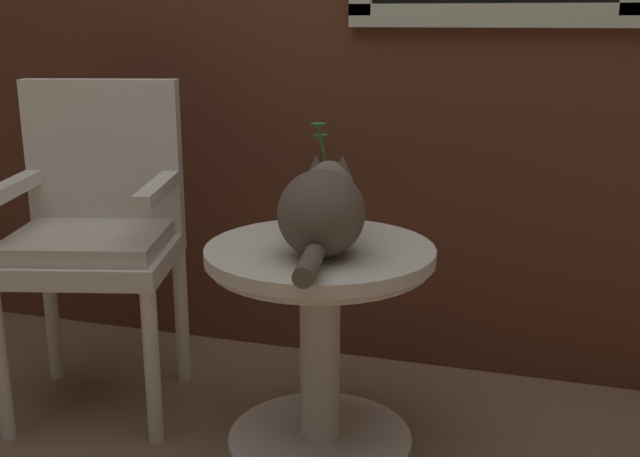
% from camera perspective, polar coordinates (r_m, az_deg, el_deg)
% --- Properties ---
extents(ground_plane, '(6.00, 6.00, 0.00)m').
position_cam_1_polar(ground_plane, '(2.24, -3.32, -16.05)').
color(ground_plane, '#7F6047').
extents(wicker_side_table, '(0.61, 0.61, 0.58)m').
position_cam_1_polar(wicker_side_table, '(2.09, 0.00, -6.51)').
color(wicker_side_table, silver).
rests_on(wicker_side_table, ground_plane).
extents(wicker_chair, '(0.56, 0.54, 0.98)m').
position_cam_1_polar(wicker_chair, '(2.40, -16.17, 0.39)').
color(wicker_chair, silver).
rests_on(wicker_chair, ground_plane).
extents(cat, '(0.26, 0.53, 0.23)m').
position_cam_1_polar(cat, '(1.94, 0.17, 1.35)').
color(cat, brown).
rests_on(cat, wicker_side_table).
extents(pewter_vase_with_ivy, '(0.11, 0.11, 0.31)m').
position_cam_1_polar(pewter_vase_with_ivy, '(2.14, 0.57, 2.00)').
color(pewter_vase_with_ivy, gray).
rests_on(pewter_vase_with_ivy, wicker_side_table).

